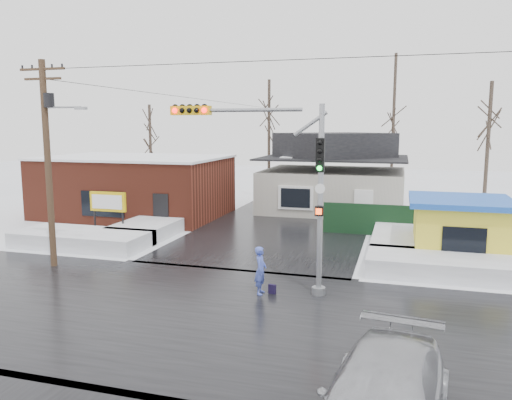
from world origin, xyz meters
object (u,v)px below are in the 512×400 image
(traffic_signal, at_px, (278,172))
(pedestrian, at_px, (261,271))
(marquee_sign, at_px, (108,203))
(kiosk, at_px, (459,228))
(utility_pole, at_px, (49,152))

(traffic_signal, relative_size, pedestrian, 3.90)
(marquee_sign, xyz_separation_m, pedestrian, (10.91, -7.01, -1.02))
(traffic_signal, bearing_deg, kiosk, 44.84)
(traffic_signal, relative_size, kiosk, 1.52)
(traffic_signal, height_order, pedestrian, traffic_signal)
(traffic_signal, distance_m, kiosk, 10.43)
(traffic_signal, xyz_separation_m, pedestrian, (-0.53, -0.48, -3.64))
(traffic_signal, relative_size, utility_pole, 0.78)
(traffic_signal, bearing_deg, pedestrian, -137.83)
(traffic_signal, bearing_deg, utility_pole, 177.05)
(utility_pole, xyz_separation_m, kiosk, (17.43, 6.49, -3.65))
(marquee_sign, relative_size, pedestrian, 1.42)
(traffic_signal, height_order, kiosk, traffic_signal)
(traffic_signal, distance_m, utility_pole, 10.39)
(kiosk, relative_size, pedestrian, 2.56)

